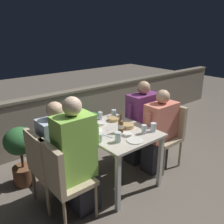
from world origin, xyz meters
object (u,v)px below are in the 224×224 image
object	(u,v)px
chair_left_far	(45,163)
beer_bottle	(121,126)
chair_left_near	(61,176)
person_green_blouse	(78,158)
chair_right_near	(168,130)
chair_right_far	(149,123)
potted_plant	(21,150)
person_coral_top	(159,131)
person_blue_shirt	(61,152)
person_purple_stripe	(141,122)

from	to	relation	value
chair_left_far	beer_bottle	xyz separation A→B (m)	(0.90, -0.24, 0.28)
chair_left_near	person_green_blouse	size ratio (longest dim) A/B	0.68
chair_left_far	chair_right_near	size ratio (longest dim) A/B	1.00
chair_right_far	chair_left_near	bearing A→B (deg)	-167.67
chair_right_near	person_green_blouse	bearing A→B (deg)	-178.60
chair_right_near	chair_right_far	world-z (taller)	same
person_green_blouse	chair_left_far	bearing A→B (deg)	122.95
chair_right_near	potted_plant	world-z (taller)	chair_right_near
beer_bottle	potted_plant	distance (m)	1.31
chair_left_near	beer_bottle	xyz separation A→B (m)	(0.88, 0.10, 0.28)
person_coral_top	chair_right_far	size ratio (longest dim) A/B	1.28
person_blue_shirt	person_coral_top	size ratio (longest dim) A/B	1.04
potted_plant	chair_left_near	bearing A→B (deg)	-84.70
person_green_blouse	person_blue_shirt	bearing A→B (deg)	92.56
person_blue_shirt	potted_plant	size ratio (longest dim) A/B	1.54
person_green_blouse	person_coral_top	size ratio (longest dim) A/B	1.14
person_blue_shirt	person_purple_stripe	size ratio (longest dim) A/B	0.98
chair_right_far	potted_plant	distance (m)	1.91
person_blue_shirt	beer_bottle	bearing A→B (deg)	-18.66
beer_bottle	person_coral_top	bearing A→B (deg)	-5.43
person_blue_shirt	chair_right_near	size ratio (longest dim) A/B	1.33
chair_left_far	chair_right_far	xyz separation A→B (m)	(1.76, 0.04, 0.00)
chair_left_near	person_coral_top	bearing A→B (deg)	1.40
chair_left_far	chair_right_near	world-z (taller)	same
chair_left_near	chair_left_far	size ratio (longest dim) A/B	1.00
person_coral_top	chair_right_near	bearing A→B (deg)	-0.00
chair_right_far	person_purple_stripe	size ratio (longest dim) A/B	0.74
chair_right_far	person_blue_shirt	bearing A→B (deg)	-178.38
chair_right_far	person_coral_top	bearing A→B (deg)	-119.27
chair_right_far	potted_plant	xyz separation A→B (m)	(-1.83, 0.54, -0.07)
person_purple_stripe	potted_plant	xyz separation A→B (m)	(-1.63, 0.54, -0.13)
chair_right_near	potted_plant	bearing A→B (deg)	154.39
chair_right_near	chair_left_far	bearing A→B (deg)	170.43
chair_left_far	person_blue_shirt	size ratio (longest dim) A/B	0.75
chair_right_near	person_coral_top	bearing A→B (deg)	180.00
person_purple_stripe	beer_bottle	xyz separation A→B (m)	(-0.66, -0.28, 0.21)
chair_left_near	chair_right_far	distance (m)	1.78
chair_left_near	person_blue_shirt	distance (m)	0.39
chair_left_far	chair_right_far	size ratio (longest dim) A/B	1.00
chair_left_near	person_green_blouse	distance (m)	0.24
person_green_blouse	person_blue_shirt	world-z (taller)	person_green_blouse
chair_left_far	person_green_blouse	bearing A→B (deg)	-57.05
chair_right_near	beer_bottle	distance (m)	0.92
chair_right_near	potted_plant	size ratio (longest dim) A/B	1.16
beer_bottle	person_purple_stripe	bearing A→B (deg)	23.04
chair_left_far	potted_plant	world-z (taller)	chair_left_far
chair_left_far	person_blue_shirt	bearing A→B (deg)	-0.00
chair_left_far	chair_right_far	world-z (taller)	same
person_blue_shirt	chair_right_near	distance (m)	1.60
chair_right_near	beer_bottle	bearing A→B (deg)	175.84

